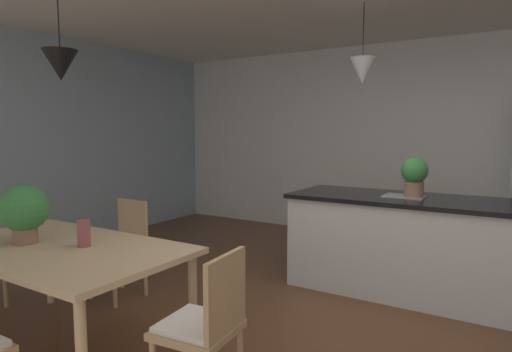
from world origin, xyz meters
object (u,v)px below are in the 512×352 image
at_px(chair_far_left, 122,245).
at_px(chair_kitchen_end, 205,324).
at_px(potted_plant_on_island, 414,175).
at_px(potted_plant_on_table, 24,210).
at_px(vase_on_dining_table, 84,233).
at_px(kitchen_island, 398,243).
at_px(dining_table, 59,255).

xyz_separation_m(chair_far_left, chair_kitchen_end, (1.66, -0.88, 0.00)).
height_order(potted_plant_on_island, potted_plant_on_table, potted_plant_on_island).
height_order(chair_kitchen_end, potted_plant_on_island, potted_plant_on_island).
relative_size(potted_plant_on_table, vase_on_dining_table, 2.25).
height_order(kitchen_island, vase_on_dining_table, kitchen_island).
xyz_separation_m(dining_table, chair_far_left, (-0.40, 0.88, -0.19)).
bearing_deg(dining_table, kitchen_island, 53.88).
distance_m(chair_kitchen_end, potted_plant_on_table, 1.59).
height_order(potted_plant_on_island, vase_on_dining_table, potted_plant_on_island).
xyz_separation_m(potted_plant_on_island, vase_on_dining_table, (-1.66, -2.26, -0.29)).
bearing_deg(chair_kitchen_end, potted_plant_on_island, 76.46).
distance_m(chair_kitchen_end, vase_on_dining_table, 1.15).
distance_m(kitchen_island, vase_on_dining_table, 2.75).
height_order(chair_far_left, kitchen_island, kitchen_island).
bearing_deg(vase_on_dining_table, dining_table, -154.78).
height_order(dining_table, chair_far_left, chair_far_left).
xyz_separation_m(kitchen_island, vase_on_dining_table, (-1.54, -2.26, 0.35)).
bearing_deg(chair_far_left, kitchen_island, 34.59).
xyz_separation_m(chair_far_left, potted_plant_on_island, (2.23, 1.45, 0.63)).
height_order(chair_far_left, potted_plant_on_island, potted_plant_on_island).
height_order(chair_far_left, chair_kitchen_end, same).
bearing_deg(dining_table, potted_plant_on_island, 51.99).
bearing_deg(chair_kitchen_end, potted_plant_on_table, -176.72).
distance_m(kitchen_island, potted_plant_on_island, 0.66).
relative_size(dining_table, kitchen_island, 0.90).
xyz_separation_m(kitchen_island, potted_plant_on_table, (-1.96, -2.42, 0.50)).
distance_m(kitchen_island, potted_plant_on_table, 3.15).
relative_size(chair_kitchen_end, potted_plant_on_island, 2.37).
bearing_deg(potted_plant_on_island, chair_far_left, -146.89).
bearing_deg(chair_far_left, chair_kitchen_end, -27.84).
height_order(kitchen_island, potted_plant_on_island, potted_plant_on_island).
bearing_deg(potted_plant_on_island, kitchen_island, 180.00).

